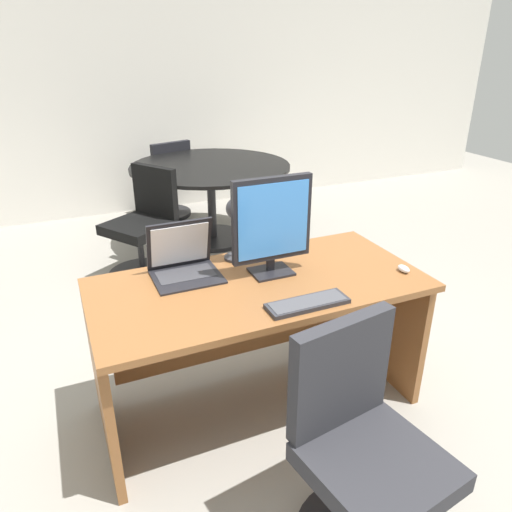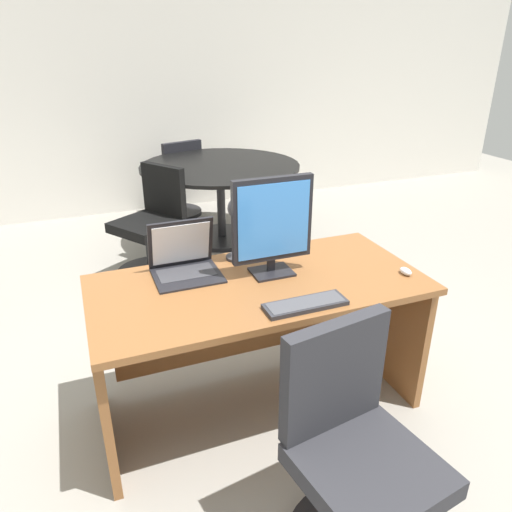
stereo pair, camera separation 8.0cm
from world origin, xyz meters
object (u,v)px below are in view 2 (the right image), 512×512
at_px(desk, 255,317).
at_px(meeting_chair_far, 152,231).
at_px(meeting_table, 221,183).
at_px(mouse, 406,271).
at_px(monitor, 272,223).
at_px(meeting_chair_near, 177,185).
at_px(office_chair, 356,469).
at_px(desk_lamp, 238,216).
at_px(keyboard, 305,304).
at_px(laptop, 184,257).

xyz_separation_m(desk, meeting_chair_far, (-0.21, 1.78, -0.15)).
bearing_deg(meeting_table, meeting_chair_far, -146.69).
xyz_separation_m(mouse, meeting_table, (-0.17, 2.51, -0.18)).
height_order(monitor, meeting_chair_near, monitor).
height_order(monitor, office_chair, monitor).
bearing_deg(desk_lamp, office_chair, -87.20).
bearing_deg(meeting_chair_near, desk, -95.42).
distance_m(desk, meeting_chair_near, 3.16).
bearing_deg(keyboard, mouse, 9.64).
distance_m(monitor, laptop, 0.47).
bearing_deg(meeting_chair_near, monitor, -93.72).
bearing_deg(meeting_chair_far, keyboard, -81.55).
distance_m(desk, mouse, 0.78).
xyz_separation_m(monitor, office_chair, (-0.05, -0.91, -0.63)).
relative_size(meeting_chair_near, meeting_chair_far, 0.96).
xyz_separation_m(keyboard, meeting_chair_far, (-0.32, 2.12, -0.38)).
distance_m(desk, desk_lamp, 0.52).
xyz_separation_m(desk_lamp, meeting_chair_near, (0.30, 2.92, -0.64)).
bearing_deg(meeting_chair_near, desk_lamp, -95.96).
relative_size(desk_lamp, office_chair, 0.38).
height_order(laptop, meeting_chair_near, laptop).
xyz_separation_m(laptop, mouse, (1.01, -0.43, -0.06)).
bearing_deg(laptop, desk, -32.12).
bearing_deg(meeting_chair_far, mouse, -65.56).
bearing_deg(meeting_table, desk_lamp, -104.72).
bearing_deg(office_chair, mouse, 44.85).
relative_size(monitor, keyboard, 1.32).
xyz_separation_m(monitor, desk_lamp, (-0.10, 0.20, -0.02)).
height_order(monitor, keyboard, monitor).
bearing_deg(desk, monitor, 9.63).
xyz_separation_m(desk, meeting_chair_near, (0.30, 3.14, -0.17)).
bearing_deg(keyboard, monitor, 91.22).
height_order(desk_lamp, meeting_chair_near, desk_lamp).
relative_size(laptop, keyboard, 0.88).
xyz_separation_m(monitor, meeting_chair_far, (-0.31, 1.77, -0.64)).
distance_m(laptop, office_chair, 1.22).
relative_size(meeting_table, meeting_chair_far, 1.67).
bearing_deg(office_chair, monitor, 87.01).
distance_m(mouse, meeting_table, 2.52).
relative_size(laptop, mouse, 4.30).
xyz_separation_m(desk, monitor, (0.09, 0.02, 0.49)).
relative_size(mouse, meeting_chair_near, 0.09).
bearing_deg(desk_lamp, laptop, -174.62).
bearing_deg(monitor, meeting_chair_near, 86.28).
distance_m(monitor, mouse, 0.71).
xyz_separation_m(monitor, meeting_chair_near, (0.20, 3.12, -0.66)).
relative_size(mouse, meeting_chair_far, 0.08).
relative_size(monitor, meeting_chair_far, 0.55).
relative_size(desk_lamp, meeting_chair_near, 0.41).
bearing_deg(meeting_chair_near, office_chair, -93.56).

